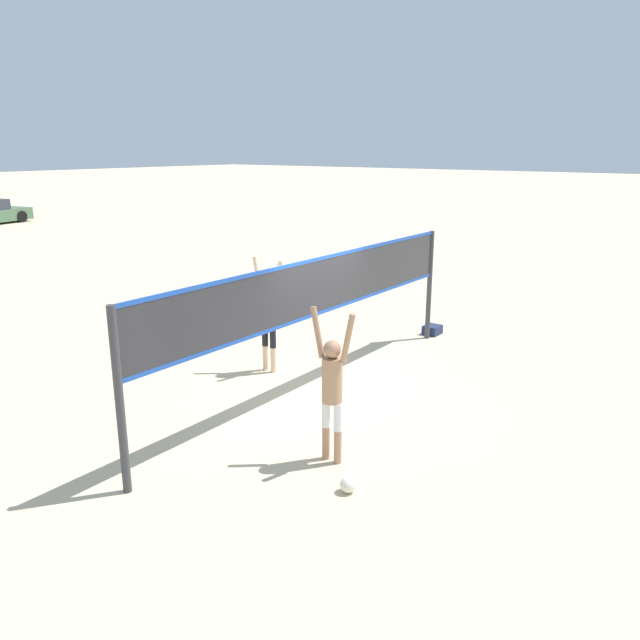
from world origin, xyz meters
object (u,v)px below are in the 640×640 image
at_px(player_blocker, 268,313).
at_px(volleyball, 348,485).
at_px(player_spiker, 332,384).
at_px(volleyball_net, 320,296).
at_px(gear_bag, 432,330).

bearing_deg(player_blocker, volleyball, -36.46).
bearing_deg(volleyball, player_spiker, 49.81).
xyz_separation_m(volleyball_net, gear_bag, (4.41, 0.04, -1.66)).
height_order(player_spiker, player_blocker, player_blocker).
bearing_deg(volleyball_net, player_blocker, 77.96).
relative_size(volleyball_net, player_blocker, 3.73).
relative_size(player_blocker, volleyball, 10.46).
distance_m(volleyball_net, gear_bag, 4.71).
height_order(volleyball, gear_bag, volleyball).
relative_size(player_spiker, player_blocker, 0.98).
bearing_deg(gear_bag, volleyball_net, -179.42).
distance_m(volleyball, gear_bag, 7.20).
distance_m(player_blocker, gear_bag, 4.46).
distance_m(volleyball_net, player_blocker, 1.59).
bearing_deg(volleyball_net, player_spiker, -139.53).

